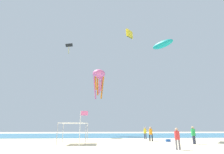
{
  "coord_description": "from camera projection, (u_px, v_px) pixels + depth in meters",
  "views": [
    {
      "loc": [
        -1.35,
        -16.51,
        1.79
      ],
      "look_at": [
        0.32,
        8.22,
        8.81
      ],
      "focal_mm": 28.48,
      "sensor_mm": 36.0,
      "label": 1
    }
  ],
  "objects": [
    {
      "name": "ground",
      "position": [
        115.0,
        149.0,
        15.44
      ],
      "size": [
        110.0,
        110.0,
        0.1
      ],
      "primitive_type": "cube",
      "color": "beige"
    },
    {
      "name": "ocean_strip",
      "position": [
        105.0,
        135.0,
        41.61
      ],
      "size": [
        110.0,
        24.82,
        0.03
      ],
      "primitive_type": "cube",
      "color": "teal",
      "rests_on": "ground"
    },
    {
      "name": "canopy_tent",
      "position": [
        74.0,
        124.0,
        20.24
      ],
      "size": [
        3.01,
        3.08,
        2.27
      ],
      "color": "#B2B2B7",
      "rests_on": "ground"
    },
    {
      "name": "person_near_tent",
      "position": [
        151.0,
        133.0,
        23.72
      ],
      "size": [
        0.45,
        0.44,
        1.85
      ],
      "rotation": [
        0.0,
        0.0,
        2.61
      ],
      "color": "black",
      "rests_on": "ground"
    },
    {
      "name": "person_leftmost",
      "position": [
        145.0,
        132.0,
        28.32
      ],
      "size": [
        0.43,
        0.44,
        1.81
      ],
      "rotation": [
        0.0,
        0.0,
        5.25
      ],
      "color": "#33384C",
      "rests_on": "ground"
    },
    {
      "name": "person_central",
      "position": [
        177.0,
        137.0,
        14.79
      ],
      "size": [
        0.45,
        0.41,
        1.74
      ],
      "rotation": [
        0.0,
        0.0,
        3.45
      ],
      "color": "slate",
      "rests_on": "ground"
    },
    {
      "name": "person_rightmost",
      "position": [
        193.0,
        133.0,
        19.78
      ],
      "size": [
        0.45,
        0.45,
        1.9
      ],
      "rotation": [
        0.0,
        0.0,
        3.78
      ],
      "color": "#33384C",
      "rests_on": "ground"
    },
    {
      "name": "banner_flag",
      "position": [
        81.0,
        126.0,
        13.77
      ],
      "size": [
        0.61,
        0.06,
        3.03
      ],
      "color": "silver",
      "rests_on": "ground"
    },
    {
      "name": "cooler_box",
      "position": [
        168.0,
        140.0,
        22.7
      ],
      "size": [
        0.57,
        0.37,
        0.35
      ],
      "color": "blue",
      "rests_on": "ground"
    },
    {
      "name": "kite_inflatable_teal",
      "position": [
        162.0,
        44.0,
        33.07
      ],
      "size": [
        3.72,
        4.36,
        1.67
      ],
      "rotation": [
        0.0,
        0.0,
        2.2
      ],
      "color": "teal"
    },
    {
      "name": "kite_octopus_pink",
      "position": [
        99.0,
        76.0,
        42.09
      ],
      "size": [
        4.21,
        4.21,
        7.03
      ],
      "rotation": [
        0.0,
        0.0,
        0.78
      ],
      "color": "pink"
    },
    {
      "name": "kite_parafoil_yellow",
      "position": [
        130.0,
        34.0,
        34.06
      ],
      "size": [
        2.08,
        4.34,
        2.78
      ],
      "rotation": [
        0.0,
        0.0,
        4.3
      ],
      "color": "yellow"
    },
    {
      "name": "kite_diamond_black",
      "position": [
        69.0,
        46.0,
        43.67
      ],
      "size": [
        1.82,
        1.84,
        2.47
      ],
      "rotation": [
        0.0,
        0.0,
        4.81
      ],
      "color": "black"
    }
  ]
}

